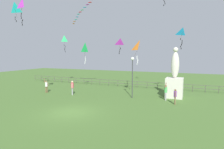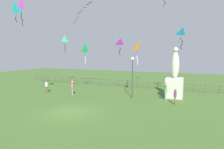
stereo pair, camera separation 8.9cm
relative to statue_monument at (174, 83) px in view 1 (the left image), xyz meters
The scene contains 15 objects.
ground_plane 12.27m from the statue_monument, 128.70° to the right, with size 80.00×80.00×0.00m, color #476B2D.
statue_monument is the anchor object (origin of this frame).
lamppost 5.16m from the statue_monument, 153.36° to the right, with size 0.36×0.36×4.65m.
person_0 15.95m from the statue_monument, 166.74° to the right, with size 0.41×0.43×1.84m.
person_1 12.12m from the statue_monument, 163.03° to the right, with size 0.32×0.48×1.74m.
person_2 3.38m from the statue_monument, 83.47° to the right, with size 0.28×0.46×1.53m.
person_3 2.09m from the statue_monument, 111.64° to the right, with size 0.31×0.53×1.97m.
kite_1 8.37m from the statue_monument, behind, with size 0.89×0.94×2.02m.
kite_2 20.48m from the statue_monument, 160.49° to the right, with size 1.16×0.67×2.28m.
kite_3 12.64m from the statue_monument, behind, with size 0.94×0.92×2.94m.
kite_4 5.77m from the statue_monument, 168.50° to the right, with size 1.26×1.25×2.83m.
kite_5 19.45m from the statue_monument, 167.87° to the left, with size 0.79×0.78×2.82m.
kite_6 5.99m from the statue_monument, 65.69° to the left, with size 1.07×1.17×2.51m.
kite_7 18.36m from the statue_monument, 151.53° to the right, with size 0.97×0.57×2.82m.
waterfront_railing 9.21m from the statue_monument, 150.36° to the left, with size 36.06×0.06×0.95m.
Camera 1 is at (9.46, -13.25, 4.98)m, focal length 30.57 mm.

